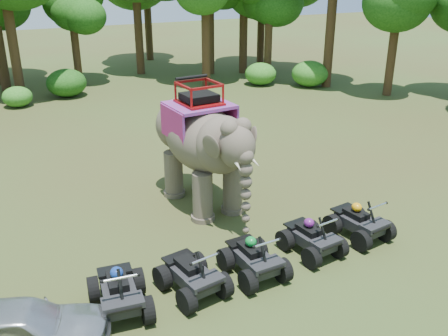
% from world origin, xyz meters
% --- Properties ---
extents(ground, '(110.00, 110.00, 0.00)m').
position_xyz_m(ground, '(0.00, 0.00, 0.00)').
color(ground, '#47381E').
rests_on(ground, ground).
extents(elephant, '(2.53, 5.11, 4.17)m').
position_xyz_m(elephant, '(0.04, 2.90, 2.09)').
color(elephant, brown).
rests_on(elephant, ground).
extents(parked_car, '(3.93, 2.51, 1.25)m').
position_xyz_m(parked_car, '(-6.19, -1.85, 0.62)').
color(parked_car, silver).
rests_on(parked_car, ground).
extents(atv_0, '(1.53, 1.96, 1.34)m').
position_xyz_m(atv_0, '(-3.99, -1.41, 0.67)').
color(atv_0, black).
rests_on(atv_0, ground).
extents(atv_1, '(1.55, 1.94, 1.30)m').
position_xyz_m(atv_1, '(-2.21, -1.49, 0.65)').
color(atv_1, black).
rests_on(atv_1, ground).
extents(atv_2, '(1.35, 1.80, 1.29)m').
position_xyz_m(atv_2, '(-0.51, -1.53, 0.65)').
color(atv_2, black).
rests_on(atv_2, ground).
extents(atv_3, '(1.42, 1.82, 1.25)m').
position_xyz_m(atv_3, '(1.45, -1.32, 0.62)').
color(atv_3, black).
rests_on(atv_3, ground).
extents(atv_4, '(1.48, 1.88, 1.29)m').
position_xyz_m(atv_4, '(3.21, -1.22, 0.64)').
color(atv_4, black).
rests_on(atv_4, ground).
extents(tree_0, '(4.58, 4.58, 6.55)m').
position_xyz_m(tree_0, '(0.00, 22.74, 3.27)').
color(tree_0, '#195114').
rests_on(tree_0, ground).
extents(tree_1, '(6.36, 6.36, 9.09)m').
position_xyz_m(tree_1, '(4.71, 24.16, 4.55)').
color(tree_1, '#195114').
rests_on(tree_1, ground).
extents(tree_2, '(5.57, 5.57, 7.96)m').
position_xyz_m(tree_2, '(7.40, 18.63, 3.98)').
color(tree_2, '#195114').
rests_on(tree_2, ground).
extents(tree_3, '(5.06, 5.06, 7.23)m').
position_xyz_m(tree_3, '(11.98, 18.49, 3.62)').
color(tree_3, '#195114').
rests_on(tree_3, ground).
extents(tree_4, '(6.80, 6.80, 9.71)m').
position_xyz_m(tree_4, '(14.25, 14.83, 4.86)').
color(tree_4, '#195114').
rests_on(tree_4, ground).
extents(tree_5, '(4.94, 4.94, 7.06)m').
position_xyz_m(tree_5, '(16.20, 11.35, 3.53)').
color(tree_5, '#195114').
rests_on(tree_5, ground).
extents(tree_29, '(6.00, 6.00, 8.58)m').
position_xyz_m(tree_29, '(-3.90, 20.33, 4.29)').
color(tree_29, '#195114').
rests_on(tree_29, ground).
extents(tree_30, '(6.48, 6.48, 9.26)m').
position_xyz_m(tree_30, '(7.11, 29.20, 4.63)').
color(tree_30, '#195114').
rests_on(tree_30, ground).
extents(tree_32, '(5.71, 5.71, 8.15)m').
position_xyz_m(tree_32, '(9.29, 21.96, 4.08)').
color(tree_32, '#195114').
rests_on(tree_32, ground).
extents(tree_34, '(5.70, 5.70, 8.14)m').
position_xyz_m(tree_34, '(13.84, 21.53, 4.07)').
color(tree_34, '#195114').
rests_on(tree_34, ground).
extents(tree_35, '(6.57, 6.57, 9.38)m').
position_xyz_m(tree_35, '(11.49, 21.12, 4.69)').
color(tree_35, '#195114').
rests_on(tree_35, ground).
extents(tree_40, '(5.67, 5.67, 8.10)m').
position_xyz_m(tree_40, '(13.87, 22.69, 4.05)').
color(tree_40, '#195114').
rests_on(tree_40, ground).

